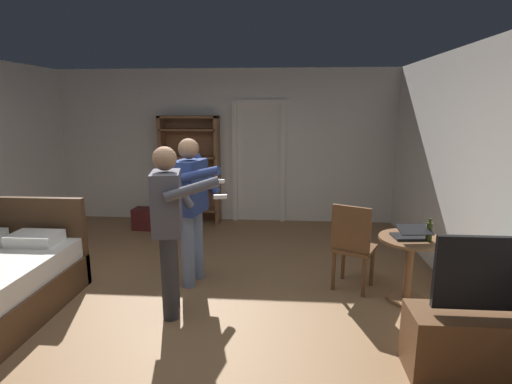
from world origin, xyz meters
TOP-DOWN VIEW (x-y plane):
  - ground_plane at (0.00, 0.00)m, footprint 7.38×7.38m
  - wall_back at (0.00, 3.41)m, footprint 6.11×0.12m
  - wall_right at (3.00, 0.00)m, footprint 0.12×6.95m
  - doorway_frame at (0.60, 3.33)m, footprint 0.93×0.08m
  - bookshelf at (-0.59, 3.19)m, footprint 1.01×0.32m
  - tv_flatscreen at (2.64, -0.72)m, footprint 1.24×0.40m
  - side_table at (2.36, 0.45)m, footprint 0.65×0.65m
  - laptop at (2.34, 0.40)m, footprint 0.35×0.36m
  - bottle_on_table at (2.50, 0.37)m, footprint 0.06×0.06m
  - wooden_chair at (1.81, 0.66)m, footprint 0.56×0.56m
  - person_blue_shirt at (-0.04, 0.03)m, footprint 0.77×0.62m
  - person_striped_shirt at (0.01, 0.73)m, footprint 0.62×0.69m
  - suitcase_dark at (-1.21, 2.68)m, footprint 0.51×0.31m

SIDE VIEW (x-z plane):
  - ground_plane at x=0.00m, z-range 0.00..0.00m
  - suitcase_dark at x=-1.21m, z-range 0.00..0.36m
  - tv_flatscreen at x=2.64m, z-range -0.24..0.88m
  - side_table at x=2.36m, z-range 0.12..0.82m
  - wooden_chair at x=1.81m, z-range 0.05..1.04m
  - laptop at x=2.34m, z-range 0.68..0.83m
  - bottle_on_table at x=2.50m, z-range 0.68..0.92m
  - person_blue_shirt at x=-0.04m, z-range 0.13..1.79m
  - person_striped_shirt at x=0.01m, z-range 0.13..1.81m
  - bookshelf at x=-0.59m, z-range 0.08..1.94m
  - doorway_frame at x=0.60m, z-range 0.16..2.29m
  - wall_back at x=0.00m, z-range 0.00..2.65m
  - wall_right at x=3.00m, z-range 0.00..2.65m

